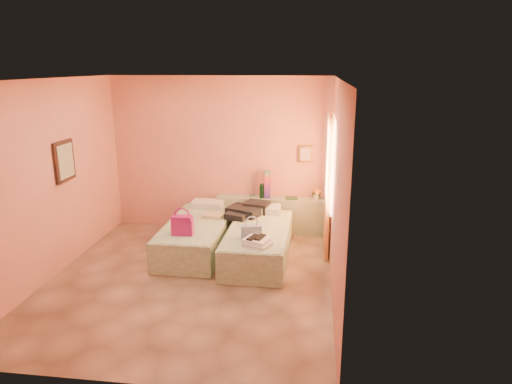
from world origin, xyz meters
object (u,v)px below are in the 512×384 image
headboard_ledge (272,215)px  magenta_handbag (183,225)px  blue_handbag (251,232)px  bed_right (259,243)px  green_book (291,198)px  water_bottle (262,191)px  flower_vase (316,193)px  bed_left (197,236)px  towel_stack (258,242)px

headboard_ledge → magenta_handbag: (-1.20, -1.62, 0.32)m
magenta_handbag → blue_handbag: (1.05, -0.01, -0.05)m
bed_right → magenta_handbag: size_ratio=6.32×
bed_right → green_book: (0.45, 1.17, 0.42)m
headboard_ledge → water_bottle: (-0.19, -0.05, 0.46)m
headboard_ledge → flower_vase: (0.79, -0.00, 0.44)m
headboard_ledge → blue_handbag: blue_handbag is taller
bed_left → magenta_handbag: bearing=-95.4°
magenta_handbag → flower_vase: bearing=36.1°
magenta_handbag → blue_handbag: 1.05m
headboard_ledge → flower_vase: flower_vase is taller
green_book → flower_vase: (0.44, 0.04, 0.10)m
towel_stack → blue_handbag: bearing=114.4°
bed_right → water_bottle: size_ratio=7.69×
headboard_ledge → bed_left: 1.55m
bed_left → blue_handbag: size_ratio=6.76×
green_book → towel_stack: bearing=-113.7°
headboard_ledge → bed_left: headboard_ledge is taller
flower_vase → towel_stack: (-0.81, -1.93, -0.22)m
towel_stack → bed_left: bearing=141.9°
green_book → towel_stack: (-0.37, -1.89, -0.12)m
headboard_ledge → green_book: green_book is taller
flower_vase → blue_handbag: flower_vase is taller
green_book → flower_vase: size_ratio=0.85×
water_bottle → headboard_ledge: bearing=13.8°
water_bottle → magenta_handbag: size_ratio=0.82×
bed_right → flower_vase: 1.59m
flower_vase → towel_stack: flower_vase is taller
headboard_ledge → bed_left: size_ratio=1.02×
flower_vase → headboard_ledge: bearing=179.9°
flower_vase → magenta_handbag: bearing=-140.9°
bed_right → water_bottle: water_bottle is taller
bed_left → blue_handbag: (0.99, -0.58, 0.35)m
towel_stack → magenta_handbag: bearing=165.4°
bed_right → headboard_ledge: bearing=86.0°
bed_left → towel_stack: size_ratio=5.71×
towel_stack → headboard_ledge: bearing=89.4°
flower_vase → blue_handbag: bearing=-120.2°
bed_left → flower_vase: 2.26m
magenta_handbag → towel_stack: size_ratio=0.90×
headboard_ledge → flower_vase: 0.91m
water_bottle → blue_handbag: size_ratio=0.88×
water_bottle → green_book: 0.55m
blue_handbag → towel_stack: 0.33m
green_book → towel_stack: size_ratio=0.58×
bed_left → magenta_handbag: 0.70m
magenta_handbag → bed_right: bearing=17.3°
flower_vase → magenta_handbag: size_ratio=0.75×
bed_right → flower_vase: bearing=54.4°
green_book → bed_right: bearing=-123.6°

